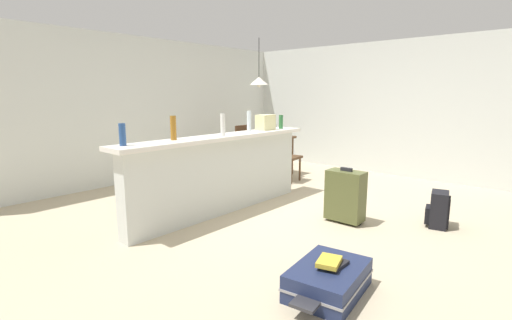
{
  "coord_description": "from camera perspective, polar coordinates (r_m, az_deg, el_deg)",
  "views": [
    {
      "loc": [
        -3.86,
        -2.81,
        1.54
      ],
      "look_at": [
        -0.16,
        0.45,
        0.64
      ],
      "focal_mm": 25.79,
      "sensor_mm": 36.0,
      "label": 1
    }
  ],
  "objects": [
    {
      "name": "wall_back",
      "position": [
        7.02,
        -15.34,
        7.6
      ],
      "size": [
        6.6,
        0.1,
        2.5
      ],
      "primitive_type": "cube",
      "color": "silver",
      "rests_on": "ground_plane"
    },
    {
      "name": "ground_plane",
      "position": [
        5.03,
        5.15,
        -7.85
      ],
      "size": [
        13.0,
        13.0,
        0.05
      ],
      "primitive_type": "cube",
      "color": "#BCAD8E"
    },
    {
      "name": "suitcase_flat_navy",
      "position": [
        3.05,
        11.13,
        -17.76
      ],
      "size": [
        0.86,
        0.58,
        0.22
      ],
      "color": "#1E284C",
      "rests_on": "ground_plane"
    },
    {
      "name": "bottle_amber",
      "position": [
        4.29,
        -12.71,
        4.88
      ],
      "size": [
        0.07,
        0.07,
        0.28
      ],
      "primitive_type": "cylinder",
      "color": "#9E661E",
      "rests_on": "bar_countertop"
    },
    {
      "name": "dining_table",
      "position": [
        6.85,
        0.92,
        2.83
      ],
      "size": [
        1.1,
        0.8,
        0.74
      ],
      "color": "#4C331E",
      "rests_on": "ground_plane"
    },
    {
      "name": "dining_chair_near_partition",
      "position": [
        6.51,
        4.34,
        1.25
      ],
      "size": [
        0.45,
        0.45,
        0.93
      ],
      "color": "#4C331E",
      "rests_on": "ground_plane"
    },
    {
      "name": "bottle_blue",
      "position": [
        3.96,
        -20.02,
        3.75
      ],
      "size": [
        0.07,
        0.07,
        0.23
      ],
      "primitive_type": "cylinder",
      "color": "#284C89",
      "rests_on": "bar_countertop"
    },
    {
      "name": "bottle_white",
      "position": [
        4.61,
        -5.18,
        5.46
      ],
      "size": [
        0.06,
        0.06,
        0.28
      ],
      "primitive_type": "cylinder",
      "color": "silver",
      "rests_on": "bar_countertop"
    },
    {
      "name": "book_stack",
      "position": [
        3.0,
        11.56,
        -15.32
      ],
      "size": [
        0.28,
        0.22,
        0.06
      ],
      "color": "black",
      "rests_on": "suitcase_flat_navy"
    },
    {
      "name": "dining_chair_far_side",
      "position": [
        7.27,
        -2.63,
        2.21
      ],
      "size": [
        0.4,
        0.4,
        0.93
      ],
      "color": "#4C331E",
      "rests_on": "ground_plane"
    },
    {
      "name": "grocery_bag",
      "position": [
        5.36,
        1.47,
        5.87
      ],
      "size": [
        0.26,
        0.18,
        0.22
      ],
      "primitive_type": "cube",
      "color": "beige",
      "rests_on": "bar_countertop"
    },
    {
      "name": "backpack_black",
      "position": [
        4.8,
        26.39,
        -6.96
      ],
      "size": [
        0.31,
        0.29,
        0.42
      ],
      "color": "black",
      "rests_on": "ground_plane"
    },
    {
      "name": "bar_countertop",
      "position": [
        4.68,
        -5.49,
        3.52
      ],
      "size": [
        2.96,
        0.4,
        0.05
      ],
      "primitive_type": "cube",
      "color": "white",
      "rests_on": "partition_half_wall"
    },
    {
      "name": "bottle_green",
      "position": [
        5.56,
        3.89,
        5.93
      ],
      "size": [
        0.06,
        0.06,
        0.21
      ],
      "primitive_type": "cylinder",
      "color": "#2D6B38",
      "rests_on": "bar_countertop"
    },
    {
      "name": "bottle_clear",
      "position": [
        5.15,
        -1.09,
        6.05
      ],
      "size": [
        0.06,
        0.06,
        0.28
      ],
      "primitive_type": "cylinder",
      "color": "silver",
      "rests_on": "bar_countertop"
    },
    {
      "name": "pendant_lamp",
      "position": [
        6.72,
        0.46,
        12.18
      ],
      "size": [
        0.34,
        0.34,
        0.86
      ],
      "color": "black"
    },
    {
      "name": "partition_half_wall",
      "position": [
        4.76,
        -5.38,
        -2.54
      ],
      "size": [
        2.8,
        0.2,
        0.96
      ],
      "primitive_type": "cube",
      "color": "silver",
      "rests_on": "ground_plane"
    },
    {
      "name": "suitcase_upright_olive",
      "position": [
        4.55,
        13.68,
        -5.37
      ],
      "size": [
        0.25,
        0.44,
        0.67
      ],
      "color": "#51562D",
      "rests_on": "ground_plane"
    },
    {
      "name": "wall_right",
      "position": [
        7.59,
        17.32,
        7.67
      ],
      "size": [
        0.1,
        6.0,
        2.5
      ],
      "primitive_type": "cube",
      "color": "silver",
      "rests_on": "ground_plane"
    }
  ]
}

